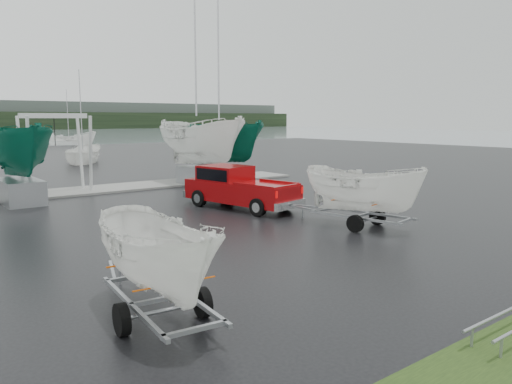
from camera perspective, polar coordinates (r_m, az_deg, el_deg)
name	(u,v)px	position (r m, az deg, el deg)	size (l,w,h in m)	color
ground_plane	(171,246)	(15.59, -9.66, -6.08)	(120.00, 120.00, 0.00)	black
dock	(50,194)	(27.55, -22.52, -0.19)	(30.00, 3.00, 0.12)	gray
pickup_truck	(236,186)	(21.74, -2.29, 0.67)	(2.83, 5.66, 1.80)	maroon
trailer_hitched	(364,149)	(17.89, 12.24, 4.78)	(2.07, 3.76, 5.16)	#94969C
trailer_parked	(156,188)	(9.37, -11.30, 0.49)	(1.83, 3.70, 4.80)	#94969C
boat_hoist	(55,142)	(27.42, -21.96, 5.31)	(3.30, 2.18, 4.12)	silver
keelboat_1	(15,115)	(25.12, -25.88, 7.92)	(2.53, 3.20, 7.82)	#94969C
keelboat_2	(201,107)	(28.57, -6.32, 9.62)	(2.82, 3.20, 11.00)	#94969C
keelboat_3	(224,114)	(29.76, -3.72, 8.94)	(2.60, 3.20, 10.78)	#94969C
moored_boat_2	(83,163)	(46.20, -19.11, 3.17)	(3.43, 3.46, 11.29)	white
moored_boat_3	(69,145)	(78.54, -20.56, 5.08)	(3.65, 3.59, 11.86)	white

